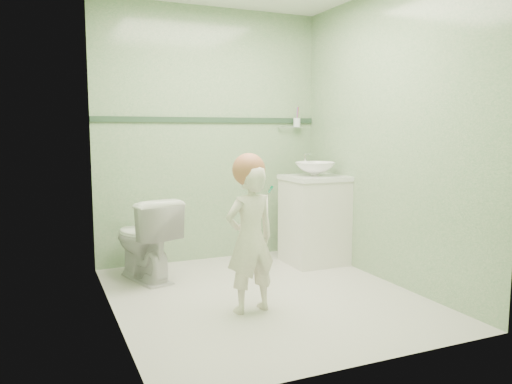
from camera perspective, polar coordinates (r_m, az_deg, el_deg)
name	(u,v)px	position (r m, az deg, el deg)	size (l,w,h in m)	color
ground	(264,296)	(3.92, 0.89, -11.65)	(2.50, 2.50, 0.00)	beige
room_shell	(264,137)	(3.71, 0.93, 6.19)	(2.50, 2.54, 2.40)	#79A877
trim_stripe	(210,120)	(4.87, -5.17, 8.12)	(2.20, 0.02, 0.05)	#29442F
vanity	(314,221)	(4.80, 6.61, -3.29)	(0.52, 0.50, 0.80)	silver
counter	(315,178)	(4.74, 6.68, 1.60)	(0.54, 0.52, 0.04)	white
basin	(315,169)	(4.73, 6.69, 2.61)	(0.37, 0.37, 0.13)	white
faucet	(305,159)	(4.89, 5.61, 3.70)	(0.03, 0.13, 0.18)	silver
cup_holder	(296,123)	(5.17, 4.56, 7.82)	(0.26, 0.07, 0.21)	silver
toilet	(145,239)	(4.34, -12.48, -5.18)	(0.39, 0.69, 0.70)	white
toddler	(250,239)	(3.47, -0.65, -5.35)	(0.37, 0.25, 1.02)	white
hair_cap	(249,170)	(3.42, -0.82, 2.54)	(0.23, 0.23, 0.23)	#AF6845
teal_toothbrush	(269,189)	(3.34, 1.51, 0.35)	(0.11, 0.14, 0.08)	#008155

